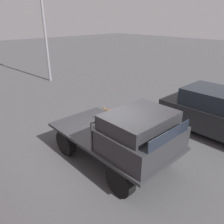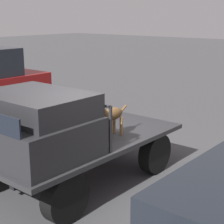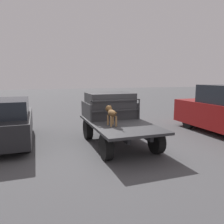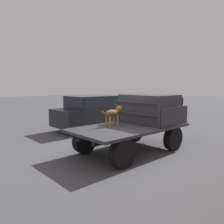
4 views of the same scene
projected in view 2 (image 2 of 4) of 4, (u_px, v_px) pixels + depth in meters
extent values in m
plane|color=#474749|center=(81.00, 180.00, 6.85)|extent=(80.00, 80.00, 0.00)
cylinder|color=black|center=(65.00, 198.00, 5.37)|extent=(0.76, 0.24, 0.76)
cylinder|color=black|center=(155.00, 153.00, 7.10)|extent=(0.76, 0.24, 0.76)
cylinder|color=black|center=(91.00, 136.00, 8.12)|extent=(0.76, 0.24, 0.76)
cube|color=black|center=(95.00, 150.00, 6.47)|extent=(3.45, 0.10, 0.18)
cube|color=black|center=(67.00, 142.00, 6.89)|extent=(3.45, 0.10, 0.18)
cube|color=#2D2D30|center=(80.00, 139.00, 6.65)|extent=(3.75, 1.97, 0.08)
cube|color=#28282B|center=(31.00, 136.00, 5.77)|extent=(1.51, 1.85, 0.59)
cube|color=#28282B|center=(35.00, 104.00, 5.73)|extent=(1.28, 1.70, 0.36)
cube|color=#2D2D30|center=(110.00, 130.00, 5.80)|extent=(0.04, 0.04, 0.76)
cube|color=#2D2D30|center=(36.00, 111.00, 6.92)|extent=(0.04, 0.04, 0.76)
cube|color=#2D2D30|center=(69.00, 99.00, 6.27)|extent=(0.04, 1.81, 0.04)
cube|color=#2D2D30|center=(70.00, 119.00, 6.36)|extent=(0.04, 1.81, 0.04)
cylinder|color=#9E7547|center=(110.00, 130.00, 6.50)|extent=(0.06, 0.06, 0.33)
cylinder|color=#9E7547|center=(103.00, 128.00, 6.60)|extent=(0.06, 0.06, 0.33)
cylinder|color=#9E7547|center=(121.00, 126.00, 6.73)|extent=(0.06, 0.06, 0.33)
cylinder|color=#9E7547|center=(114.00, 124.00, 6.84)|extent=(0.06, 0.06, 0.33)
ellipsoid|color=brown|center=(112.00, 114.00, 6.61)|extent=(0.51, 0.22, 0.22)
sphere|color=#9E7547|center=(107.00, 118.00, 6.51)|extent=(0.10, 0.10, 0.10)
cylinder|color=brown|center=(104.00, 113.00, 6.43)|extent=(0.16, 0.12, 0.15)
sphere|color=brown|center=(100.00, 112.00, 6.34)|extent=(0.22, 0.22, 0.22)
cone|color=#9E7547|center=(96.00, 114.00, 6.28)|extent=(0.12, 0.12, 0.12)
cone|color=brown|center=(103.00, 107.00, 6.29)|extent=(0.06, 0.08, 0.10)
cone|color=brown|center=(98.00, 106.00, 6.36)|extent=(0.06, 0.08, 0.10)
cylinder|color=brown|center=(123.00, 110.00, 6.83)|extent=(0.22, 0.04, 0.15)
cylinder|color=black|center=(24.00, 111.00, 10.55)|extent=(0.60, 0.20, 0.60)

